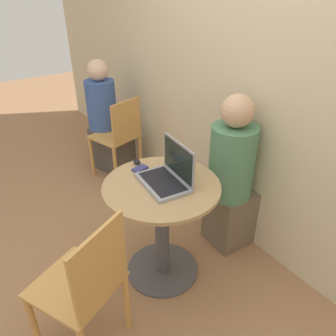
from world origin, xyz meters
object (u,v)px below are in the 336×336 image
at_px(cell_phone, 140,169).
at_px(person_seated, 235,185).
at_px(chair_empty, 86,288).
at_px(laptop, 168,174).

bearing_deg(cell_phone, person_seated, 68.13).
xyz_separation_m(cell_phone, person_seated, (0.26, 0.64, -0.23)).
xyz_separation_m(cell_phone, chair_empty, (0.46, -0.61, -0.28)).
distance_m(chair_empty, person_seated, 1.27).
bearing_deg(person_seated, cell_phone, -111.87).
height_order(laptop, cell_phone, laptop).
bearing_deg(laptop, chair_empty, -71.28).
bearing_deg(person_seated, chair_empty, -80.94).
distance_m(laptop, chair_empty, 0.78).
height_order(laptop, chair_empty, laptop).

